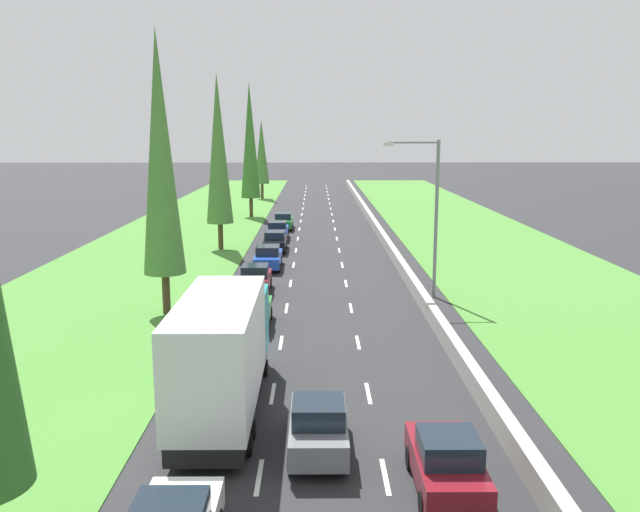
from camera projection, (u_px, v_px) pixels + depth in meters
name	position (u px, v px, depth m)	size (l,w,h in m)	color
ground_plane	(317.00, 234.00, 62.71)	(300.00, 300.00, 0.00)	#28282B
grass_verge_left	(183.00, 234.00, 62.62)	(14.00, 140.00, 0.04)	#478433
grass_verge_right	(469.00, 233.00, 62.81)	(14.00, 140.00, 0.04)	#478433
median_barrier	(378.00, 229.00, 62.67)	(0.44, 120.00, 0.85)	#9E9B93
lane_markings	(317.00, 234.00, 62.71)	(3.64, 116.00, 0.01)	white
white_box_truck_left_lane	(223.00, 351.00, 22.34)	(2.46, 9.40, 4.18)	black
green_hatchback_left_lane	(253.00, 310.00, 32.62)	(1.74, 3.90, 1.72)	#237A33
maroon_hatchback_left_lane	(255.00, 279.00, 39.54)	(1.74, 3.90, 1.72)	maroon
maroon_hatchback_right_lane	(446.00, 463.00, 17.56)	(1.74, 3.90, 1.72)	maroon
blue_sedan_left_lane	(268.00, 257.00, 46.56)	(1.82, 4.50, 1.64)	#1E47B7
grey_hatchback_centre_lane	(318.00, 426.00, 19.73)	(1.74, 3.90, 1.72)	slate
black_sedan_left_lane	(275.00, 241.00, 53.37)	(1.82, 4.50, 1.64)	black
blue_sedan_left_lane_seventh	(278.00, 231.00, 59.14)	(1.82, 4.50, 1.64)	#1E47B7
green_sedan_left_lane	(283.00, 221.00, 65.46)	(1.82, 4.50, 1.64)	#237A33
poplar_tree_second	(160.00, 154.00, 33.56)	(2.16, 2.16, 14.53)	#4C3823
poplar_tree_third	(218.00, 149.00, 52.79)	(2.15, 2.15, 14.01)	#4C3823
poplar_tree_fourth	(250.00, 141.00, 73.57)	(2.17, 2.17, 14.85)	#4C3823
poplar_tree_fifth	(262.00, 152.00, 94.34)	(2.08, 2.08, 11.22)	#4C3823
street_light_mast	(430.00, 207.00, 37.72)	(3.20, 0.28, 9.00)	gray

